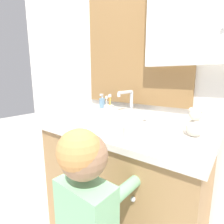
{
  "coord_description": "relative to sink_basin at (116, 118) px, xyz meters",
  "views": [
    {
      "loc": [
        0.59,
        -0.6,
        1.18
      ],
      "look_at": [
        -0.06,
        0.26,
        0.97
      ],
      "focal_mm": 28.0,
      "sensor_mm": 36.0,
      "label": 1
    }
  ],
  "objects": [
    {
      "name": "toothbrush_holder",
      "position": [
        -0.19,
        0.17,
        0.0
      ],
      "size": [
        0.08,
        0.08,
        0.19
      ],
      "color": "silver",
      "rests_on": "vanity_counter"
    },
    {
      "name": "teddy_bear",
      "position": [
        0.47,
        0.07,
        0.03
      ],
      "size": [
        0.09,
        0.07,
        0.16
      ],
      "color": "beige",
      "rests_on": "vanity_counter"
    },
    {
      "name": "drinking_cup",
      "position": [
        0.23,
        -0.21,
        -0.01
      ],
      "size": [
        0.07,
        0.07,
        0.08
      ],
      "primitive_type": "cylinder",
      "color": "silver",
      "rests_on": "vanity_counter"
    },
    {
      "name": "wall_back",
      "position": [
        0.08,
        0.31,
        0.37
      ],
      "size": [
        3.2,
        0.18,
        2.5
      ],
      "color": "silver",
      "rests_on": "ground_plane"
    },
    {
      "name": "vanity_counter",
      "position": [
        0.07,
        -0.0,
        -0.48
      ],
      "size": [
        1.06,
        0.58,
        0.87
      ],
      "color": "#A37A4C",
      "rests_on": "ground_plane"
    },
    {
      "name": "sink_basin",
      "position": [
        0.0,
        0.0,
        0.0
      ],
      "size": [
        0.37,
        0.42,
        0.22
      ],
      "color": "silver",
      "rests_on": "vanity_counter"
    },
    {
      "name": "soap_dispenser",
      "position": [
        -0.28,
        0.19,
        0.03
      ],
      "size": [
        0.05,
        0.05,
        0.18
      ],
      "color": "#6B93B2",
      "rests_on": "vanity_counter"
    }
  ]
}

